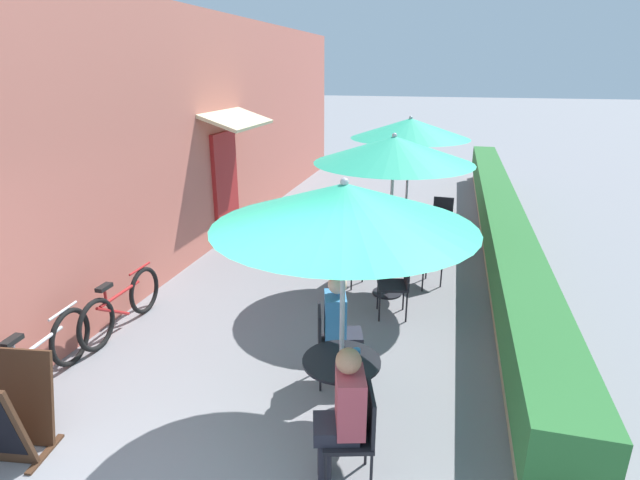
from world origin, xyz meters
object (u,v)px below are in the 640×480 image
object	(u,v)px
patio_umbrella_near	(344,205)
cafe_chair_far_right	(442,216)
bicycle_second	(122,305)
menu_board	(8,412)
cafe_chair_near_right	(330,339)
cafe_chair_mid_right	(398,281)
cafe_chair_near_left	(357,429)
cafe_chair_mid_left	(345,254)
cafe_chair_far_left	(370,212)
patio_table_mid	(388,263)
bicycle_leaning	(39,360)
seated_patron_near_right	(340,325)
cafe_chair_mid_back	(423,253)
seated_patron_near_left	(343,412)
patio_umbrella_mid	(394,150)
coffee_cup_near	(357,353)
patio_table_near	(341,380)
patio_table_far	(405,215)
patio_umbrella_far	(410,128)
coffee_cup_mid	(395,248)

from	to	relation	value
patio_umbrella_near	cafe_chair_far_right	xyz separation A→B (m)	(0.76, 5.71, -1.66)
bicycle_second	menu_board	world-z (taller)	menu_board
cafe_chair_near_right	cafe_chair_mid_right	size ratio (longest dim) A/B	1.00
cafe_chair_near_left	cafe_chair_mid_left	xyz separation A→B (m)	(-0.91, 3.84, 0.00)
cafe_chair_near_right	cafe_chair_far_left	distance (m)	5.01
patio_table_mid	cafe_chair_mid_left	xyz separation A→B (m)	(-0.69, 0.14, 0.02)
bicycle_leaning	seated_patron_near_right	bearing A→B (deg)	13.09
patio_table_mid	menu_board	world-z (taller)	menu_board
cafe_chair_near_right	cafe_chair_mid_back	xyz separation A→B (m)	(0.79, 2.91, 0.00)
patio_table_mid	cafe_chair_mid_back	xyz separation A→B (m)	(0.47, 0.53, 0.02)
patio_table_mid	bicycle_second	xyz separation A→B (m)	(-3.19, -1.96, -0.15)
seated_patron_near_left	patio_umbrella_mid	world-z (taller)	patio_umbrella_mid
coffee_cup_near	bicycle_leaning	world-z (taller)	coffee_cup_near
cafe_chair_near_left	cafe_chair_far_left	xyz separation A→B (m)	(-0.92, 6.30, 0.00)
patio_table_near	cafe_chair_near_left	xyz separation A→B (m)	(0.27, -0.65, 0.02)
patio_table_far	patio_umbrella_far	xyz separation A→B (m)	(-0.00, 0.00, 1.68)
cafe_chair_mid_right	menu_board	bearing A→B (deg)	127.37
cafe_chair_near_left	patio_table_mid	distance (m)	3.70
cafe_chair_mid_right	patio_table_far	xyz separation A→B (m)	(-0.22, 3.31, -0.02)
patio_umbrella_mid	bicycle_second	world-z (taller)	patio_umbrella_mid
patio_table_near	patio_umbrella_far	size ratio (longest dim) A/B	0.30
cafe_chair_near_left	cafe_chair_mid_right	world-z (taller)	same
patio_umbrella_near	patio_umbrella_mid	size ratio (longest dim) A/B	1.00
cafe_chair_mid_back	coffee_cup_near	bearing A→B (deg)	41.49
seated_patron_near_left	patio_umbrella_far	distance (m)	6.53
seated_patron_near_right	bicycle_second	world-z (taller)	seated_patron_near_right
cafe_chair_near_left	cafe_chair_mid_right	distance (m)	3.02
cafe_chair_mid_right	coffee_cup_mid	world-z (taller)	cafe_chair_mid_right
seated_patron_near_left	cafe_chair_mid_right	xyz separation A→B (m)	(0.11, 3.05, -0.17)
patio_table_far	cafe_chair_far_left	distance (m)	0.71
patio_umbrella_mid	cafe_chair_far_right	distance (m)	3.22
cafe_chair_far_left	bicycle_leaning	distance (m)	6.42
cafe_chair_near_right	patio_umbrella_mid	bearing A→B (deg)	156.15
cafe_chair_near_right	seated_patron_near_right	xyz separation A→B (m)	(0.11, 0.03, 0.17)
patio_table_mid	patio_umbrella_mid	xyz separation A→B (m)	(0.00, 0.00, 1.68)
seated_patron_near_right	bicycle_second	xyz separation A→B (m)	(-2.97, 0.40, -0.35)
patio_umbrella_near	menu_board	bearing A→B (deg)	-157.81
patio_table_mid	cafe_chair_far_left	size ratio (longest dim) A/B	0.83
patio_umbrella_near	seated_patron_near_left	xyz separation A→B (m)	(0.16, -0.68, -1.49)
cafe_chair_far_right	bicycle_second	bearing A→B (deg)	53.49
cafe_chair_near_right	coffee_cup_near	bearing A→B (deg)	18.16
coffee_cup_near	bicycle_leaning	bearing A→B (deg)	-174.21
patio_table_near	seated_patron_near_left	size ratio (longest dim) A/B	0.58
patio_umbrella_near	patio_table_far	distance (m)	5.92
patio_umbrella_near	bicycle_leaning	distance (m)	3.67
seated_patron_near_left	cafe_chair_far_left	size ratio (longest dim) A/B	1.44
coffee_cup_near	coffee_cup_mid	size ratio (longest dim) A/B	1.00
patio_table_near	cafe_chair_far_left	bearing A→B (deg)	96.62
coffee_cup_near	bicycle_second	distance (m)	3.44
patio_umbrella_mid	patio_table_far	bearing A→B (deg)	90.07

